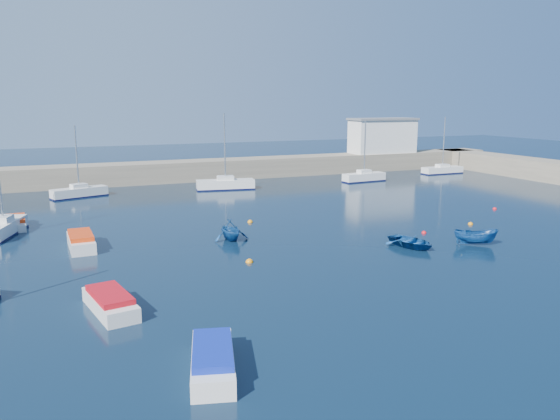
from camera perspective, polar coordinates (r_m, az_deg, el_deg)
name	(u,v)px	position (r m, az deg, el deg)	size (l,w,h in m)	color
ground	(383,284)	(32.33, 10.73, -7.58)	(220.00, 220.00, 0.00)	black
back_wall	(191,171)	(73.95, -9.31, 4.09)	(96.00, 4.50, 2.60)	#786E5B
right_arm	(521,167)	(84.35, 23.87, 4.14)	(4.50, 32.00, 2.60)	#786E5B
harbor_office	(382,137)	(85.71, 10.65, 7.56)	(10.00, 4.00, 5.00)	silver
sailboat_3	(4,228)	(48.06, -26.90, -1.65)	(3.31, 6.07, 7.81)	silver
sailboat_5	(79,192)	(63.84, -20.24, 1.78)	(6.14, 3.42, 7.87)	silver
sailboat_6	(225,184)	(65.67, -5.72, 2.72)	(7.05, 2.99, 9.03)	silver
sailboat_7	(364,177)	(72.77, 8.77, 3.45)	(6.01, 2.13, 7.89)	silver
sailboat_8	(442,170)	(83.37, 16.60, 4.05)	(6.27, 1.77, 8.21)	silver
motorboat_0	(110,302)	(28.91, -17.32, -9.19)	(2.41, 4.81, 1.03)	silver
motorboat_1	(81,241)	(41.59, -20.08, -3.07)	(1.76, 4.69, 1.14)	silver
motorboat_2	(16,223)	(50.52, -25.91, -1.19)	(1.78, 4.57, 0.93)	silver
motorboat_3	(213,360)	(22.07, -7.05, -15.26)	(2.76, 4.85, 1.07)	silver
dinghy_center	(411,242)	(40.58, 13.55, -3.25)	(2.68, 3.75, 0.78)	navy
dinghy_left	(230,230)	(41.53, -5.20, -2.07)	(2.59, 3.00, 1.58)	navy
dinghy_right	(476,237)	(42.47, 19.77, -2.67)	(1.17, 3.10, 1.20)	navy
buoy_0	(249,262)	(35.90, -3.22, -5.49)	(0.50, 0.50, 0.50)	orange
buoy_1	(424,233)	(45.14, 14.81, -2.36)	(0.39, 0.39, 0.39)	red
buoy_2	(470,224)	(49.50, 19.28, -1.43)	(0.43, 0.43, 0.43)	orange
buoy_3	(250,222)	(47.59, -3.14, -1.30)	(0.47, 0.47, 0.47)	orange
buoy_4	(495,209)	(57.34, 21.51, 0.08)	(0.38, 0.38, 0.38)	red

